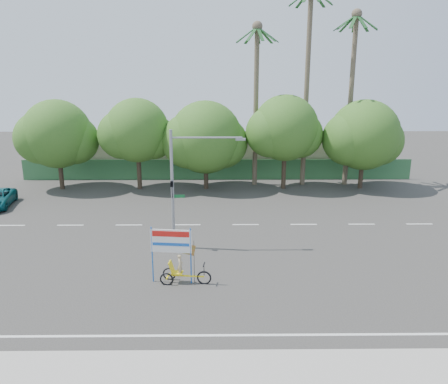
{
  "coord_description": "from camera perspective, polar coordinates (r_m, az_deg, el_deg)",
  "views": [
    {
      "loc": [
        0.23,
        -20.32,
        9.89
      ],
      "look_at": [
        0.47,
        3.61,
        3.5
      ],
      "focal_mm": 35.0,
      "sensor_mm": 36.0,
      "label": 1
    }
  ],
  "objects": [
    {
      "name": "sidewalk_near",
      "position": [
        16.16,
        -1.37,
        -22.52
      ],
      "size": [
        50.0,
        2.4,
        0.12
      ],
      "primitive_type": "cube",
      "color": "gray",
      "rests_on": "ground"
    },
    {
      "name": "tree_center",
      "position": [
        38.73,
        -2.49,
        6.88
      ],
      "size": [
        7.62,
        6.4,
        7.85
      ],
      "color": "#473828",
      "rests_on": "ground"
    },
    {
      "name": "palm_mid",
      "position": [
        41.53,
        16.36,
        13.69
      ],
      "size": [
        3.73,
        3.79,
        15.45
      ],
      "color": "#70604C",
      "rests_on": "ground"
    },
    {
      "name": "ground",
      "position": [
        22.6,
        -1.12,
        -11.0
      ],
      "size": [
        120.0,
        120.0,
        0.0
      ],
      "primitive_type": "plane",
      "color": "#33302D",
      "rests_on": "ground"
    },
    {
      "name": "palm_short",
      "position": [
        39.97,
        4.23,
        13.43
      ],
      "size": [
        3.73,
        3.79,
        14.45
      ],
      "color": "#70604C",
      "rests_on": "ground"
    },
    {
      "name": "tree_left",
      "position": [
        39.31,
        -11.34,
        7.6
      ],
      "size": [
        6.66,
        5.6,
        8.07
      ],
      "color": "#473828",
      "rests_on": "ground"
    },
    {
      "name": "trike_billboard",
      "position": [
        21.64,
        -6.12,
        -8.9
      ],
      "size": [
        2.95,
        0.81,
        2.91
      ],
      "rotation": [
        0.0,
        0.0,
        -0.11
      ],
      "color": "black",
      "rests_on": "ground"
    },
    {
      "name": "tree_far_right",
      "position": [
        40.72,
        17.76,
        6.84
      ],
      "size": [
        7.38,
        6.2,
        7.94
      ],
      "color": "#473828",
      "rests_on": "ground"
    },
    {
      "name": "tree_far_left",
      "position": [
        41.22,
        -21.0,
        6.82
      ],
      "size": [
        7.14,
        6.0,
        7.96
      ],
      "color": "#473828",
      "rests_on": "ground"
    },
    {
      "name": "building_left",
      "position": [
        48.09,
        -12.91,
        5.13
      ],
      "size": [
        12.0,
        8.0,
        4.0
      ],
      "primitive_type": "cube",
      "color": "beige",
      "rests_on": "ground"
    },
    {
      "name": "building_right",
      "position": [
        47.66,
        8.84,
        5.0
      ],
      "size": [
        14.0,
        8.0,
        3.6
      ],
      "primitive_type": "cube",
      "color": "beige",
      "rests_on": "ground"
    },
    {
      "name": "palm_tall",
      "position": [
        40.58,
        10.86,
        15.51
      ],
      "size": [
        3.73,
        3.79,
        17.45
      ],
      "color": "#70604C",
      "rests_on": "ground"
    },
    {
      "name": "fence",
      "position": [
        42.76,
        -0.88,
        2.95
      ],
      "size": [
        38.0,
        0.08,
        2.0
      ],
      "primitive_type": "cube",
      "color": "#336B3D",
      "rests_on": "ground"
    },
    {
      "name": "tree_right",
      "position": [
        39.03,
        7.93,
        7.96
      ],
      "size": [
        6.9,
        5.8,
        8.36
      ],
      "color": "#473828",
      "rests_on": "ground"
    },
    {
      "name": "traffic_signal",
      "position": [
        25.4,
        -6.04,
        -1.06
      ],
      "size": [
        4.72,
        1.1,
        7.0
      ],
      "color": "gray",
      "rests_on": "ground"
    }
  ]
}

